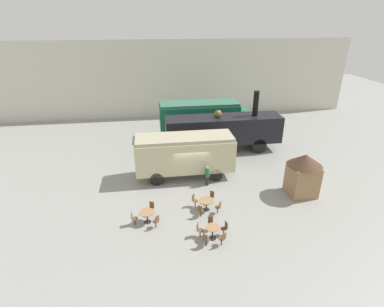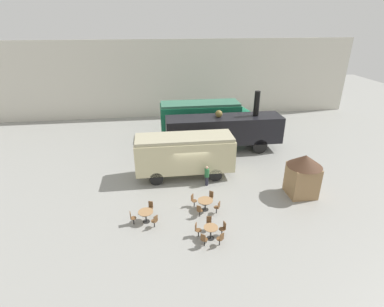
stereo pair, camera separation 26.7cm
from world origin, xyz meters
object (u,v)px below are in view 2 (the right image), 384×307
streamlined_locomotive (207,115)px  steam_locomotive (224,129)px  passenger_coach_vintage (184,153)px  ticket_kiosk (303,173)px  visitor_person (207,175)px  cafe_table_mid (146,214)px  cafe_chair_0 (209,222)px  cafe_table_far (205,202)px  cafe_table_near (211,230)px

streamlined_locomotive → steam_locomotive: 4.15m
passenger_coach_vintage → ticket_kiosk: (7.68, -3.72, -0.28)m
passenger_coach_vintage → visitor_person: bearing=-49.2°
streamlined_locomotive → ticket_kiosk: streamlined_locomotive is taller
cafe_table_mid → cafe_chair_0: cafe_chair_0 is taller
streamlined_locomotive → cafe_table_far: bearing=-100.2°
cafe_table_far → ticket_kiosk: bearing=8.1°
streamlined_locomotive → cafe_table_near: 16.14m
cafe_table_far → streamlined_locomotive: bearing=79.8°
cafe_table_far → ticket_kiosk: size_ratio=0.32×
cafe_table_near → visitor_person: visitor_person is taller
cafe_table_far → ticket_kiosk: (6.87, 0.97, 1.08)m
cafe_table_mid → cafe_table_near: bearing=-29.0°
passenger_coach_vintage → ticket_kiosk: size_ratio=2.44×
steam_locomotive → streamlined_locomotive: bearing=102.4°
streamlined_locomotive → cafe_chair_0: (-2.47, -15.09, -1.64)m
cafe_table_far → visitor_person: 3.10m
cafe_table_far → cafe_chair_0: (-0.11, -1.96, -0.08)m
ticket_kiosk → cafe_table_mid: bearing=-170.8°
ticket_kiosk → cafe_table_near: bearing=-152.2°
cafe_table_far → steam_locomotive: bearing=70.3°
cafe_table_mid → ticket_kiosk: size_ratio=0.30×
passenger_coach_vintage → visitor_person: passenger_coach_vintage is taller
cafe_table_mid → visitor_person: (4.37, 3.78, 0.25)m
visitor_person → cafe_chair_0: bearing=-98.5°
passenger_coach_vintage → ticket_kiosk: bearing=-25.8°
steam_locomotive → cafe_table_near: size_ratio=12.97×
cafe_chair_0 → streamlined_locomotive: bearing=174.1°
cafe_table_far → visitor_person: (0.63, 3.02, 0.24)m
steam_locomotive → visitor_person: steam_locomotive is taller
passenger_coach_vintage → cafe_table_near: (0.65, -7.42, -1.36)m
steam_locomotive → cafe_table_mid: size_ratio=11.55×
steam_locomotive → cafe_table_far: steam_locomotive is taller
steam_locomotive → passenger_coach_vintage: 5.98m
passenger_coach_vintage → cafe_table_mid: bearing=-118.3°
cafe_table_near → visitor_person: size_ratio=0.52×
cafe_table_near → cafe_table_far: 2.74m
cafe_table_mid → cafe_table_far: 3.82m
streamlined_locomotive → visitor_person: 10.34m
visitor_person → cafe_table_far: bearing=-101.7°
streamlined_locomotive → passenger_coach_vintage: (-3.17, -8.44, -0.20)m
streamlined_locomotive → passenger_coach_vintage: 9.02m
ticket_kiosk → cafe_table_far: bearing=-171.9°
streamlined_locomotive → ticket_kiosk: 12.98m
visitor_person → ticket_kiosk: (6.24, -2.05, 0.84)m
streamlined_locomotive → passenger_coach_vintage: bearing=-110.6°
cafe_table_far → cafe_chair_0: cafe_chair_0 is taller
cafe_table_far → cafe_chair_0: bearing=-93.3°
streamlined_locomotive → cafe_table_far: streamlined_locomotive is taller
streamlined_locomotive → cafe_table_far: size_ratio=10.05×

